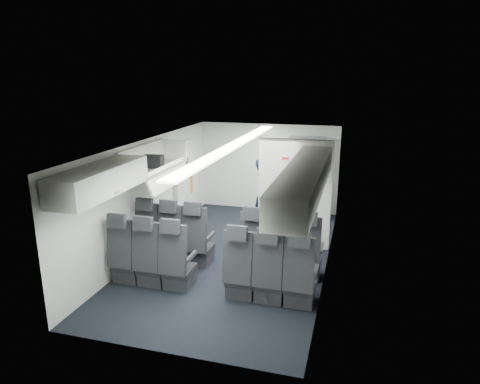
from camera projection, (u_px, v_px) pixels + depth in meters
The scene contains 13 objects.
cabin_shell at pixel (234, 199), 7.75m from camera, with size 3.41×6.01×2.16m.
seat_row_front at pixel (226, 247), 7.45m from camera, with size 3.33×0.56×1.24m.
seat_row_mid at pixel (208, 269), 6.61m from camera, with size 3.33×0.56×1.24m.
overhead_bin_left_rear at pixel (99, 180), 6.06m from camera, with size 0.53×1.80×0.40m.
overhead_bin_left_front_open at pixel (154, 164), 7.73m from camera, with size 0.64×1.70×0.72m.
overhead_bin_right_rear at pixel (296, 195), 5.33m from camera, with size 0.53×1.80×0.40m.
overhead_bin_right_front at pixel (312, 167), 6.95m from camera, with size 0.53×1.70×0.40m.
bulkhead_partition at pixel (294, 194), 8.25m from camera, with size 1.40×0.15×2.13m.
galley_unit at pixel (305, 178), 10.07m from camera, with size 0.85×0.52×1.90m.
boarding_door at pixel (184, 182), 9.66m from camera, with size 0.12×1.27×1.86m.
flight_attendant at pixel (264, 194), 9.23m from camera, with size 0.58×0.38×1.60m, color black.
carry_on_bag at pixel (153, 161), 7.70m from camera, with size 0.35×0.25×0.21m, color black.
papers at pixel (272, 185), 9.07m from camera, with size 0.19×0.02×0.14m, color white.
Camera 1 is at (2.11, -7.12, 3.33)m, focal length 32.00 mm.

